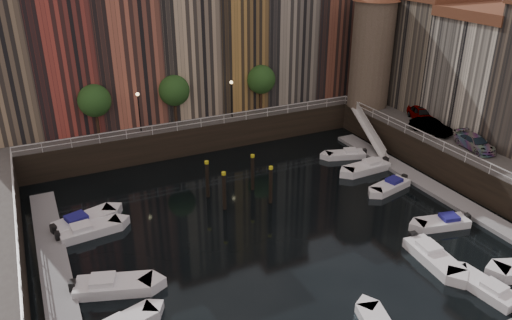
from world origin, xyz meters
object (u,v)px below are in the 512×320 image
car_b (431,127)px  car_c (475,144)px  boat_left_2 (112,286)px  car_a (421,115)px  gangway (369,130)px  mooring_pilings (239,182)px  corner_tower (372,44)px

car_b → car_c: 5.00m
boat_left_2 → car_a: bearing=34.8°
gangway → mooring_pilings: gangway is taller
boat_left_2 → car_c: 34.07m
corner_tower → mooring_pilings: 24.14m
car_b → car_c: size_ratio=0.94×
car_b → corner_tower: bearing=76.4°
mooring_pilings → car_a: (22.37, 2.41, 2.11)m
corner_tower → car_c: (0.85, -15.16, -6.55)m
gangway → car_a: 5.67m
boat_left_2 → car_b: car_b is taller
gangway → boat_left_2: (-30.11, -12.70, -1.51)m
boat_left_2 → corner_tower: bearing=46.0°
car_a → car_b: (-1.70, -3.21, -0.07)m
car_b → car_c: car_b is taller
boat_left_2 → car_a: (34.85, 10.21, 3.35)m
mooring_pilings → car_c: bearing=-15.1°
gangway → corner_tower: bearing=57.2°
corner_tower → car_a: bearing=-75.3°
mooring_pilings → boat_left_2: 14.77m
car_a → mooring_pilings: bearing=-154.9°
corner_tower → mooring_pilings: size_ratio=2.83×
mooring_pilings → boat_left_2: mooring_pilings is taller
gangway → mooring_pilings: (-17.62, -4.90, -0.27)m
boat_left_2 → car_c: size_ratio=1.20×
corner_tower → mooring_pilings: bearing=-155.4°
corner_tower → boat_left_2: 38.49m
gangway → car_b: bearing=-61.9°
car_b → car_c: (0.70, -4.95, -0.05)m
gangway → boat_left_2: bearing=-157.1°
car_a → corner_tower: bearing=123.7°
mooring_pilings → car_b: (20.67, -0.81, 2.05)m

